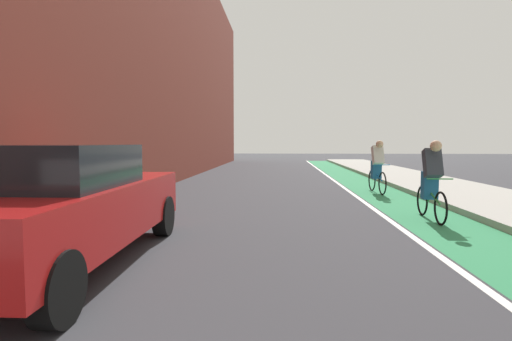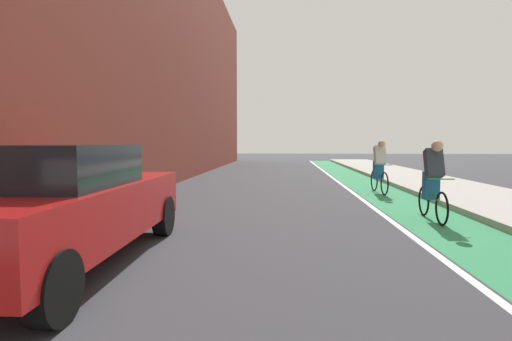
# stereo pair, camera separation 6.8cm
# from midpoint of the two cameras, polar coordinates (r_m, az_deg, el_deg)

# --- Properties ---
(ground_plane) EXTENTS (90.25, 90.25, 0.00)m
(ground_plane) POSITION_cam_midpoint_polar(r_m,az_deg,el_deg) (11.84, 4.23, -3.55)
(ground_plane) COLOR #38383D
(bike_lane_paint) EXTENTS (1.60, 41.02, 0.00)m
(bike_lane_paint) POSITION_cam_midpoint_polar(r_m,az_deg,el_deg) (14.15, 16.62, -2.46)
(bike_lane_paint) COLOR #2D8451
(bike_lane_paint) RESTS_ON ground
(lane_divider_stripe) EXTENTS (0.12, 41.02, 0.00)m
(lane_divider_stripe) POSITION_cam_midpoint_polar(r_m,az_deg,el_deg) (13.99, 13.01, -2.47)
(lane_divider_stripe) COLOR white
(lane_divider_stripe) RESTS_ON ground
(sidewalk_right) EXTENTS (3.11, 41.02, 0.14)m
(sidewalk_right) POSITION_cam_midpoint_polar(r_m,az_deg,el_deg) (14.83, 25.56, -2.13)
(sidewalk_right) COLOR #A8A59E
(sidewalk_right) RESTS_ON ground
(building_facade_left) EXTENTS (4.15, 41.02, 10.98)m
(building_facade_left) POSITION_cam_midpoint_polar(r_m,az_deg,el_deg) (15.33, -18.46, 18.66)
(building_facade_left) COLOR brown
(building_facade_left) RESTS_ON ground
(parked_sedan_red) EXTENTS (1.96, 4.48, 1.53)m
(parked_sedan_red) POSITION_cam_midpoint_polar(r_m,az_deg,el_deg) (5.54, -25.93, -4.40)
(parked_sedan_red) COLOR red
(parked_sedan_red) RESTS_ON ground
(cyclist_trailing) EXTENTS (0.48, 1.69, 1.60)m
(cyclist_trailing) POSITION_cam_midpoint_polar(r_m,az_deg,el_deg) (8.69, 24.23, -1.29)
(cyclist_trailing) COLOR black
(cyclist_trailing) RESTS_ON ground
(cyclist_far) EXTENTS (0.48, 1.74, 1.63)m
(cyclist_far) POSITION_cam_midpoint_polar(r_m,az_deg,el_deg) (12.84, 17.42, 0.50)
(cyclist_far) COLOR black
(cyclist_far) RESTS_ON ground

